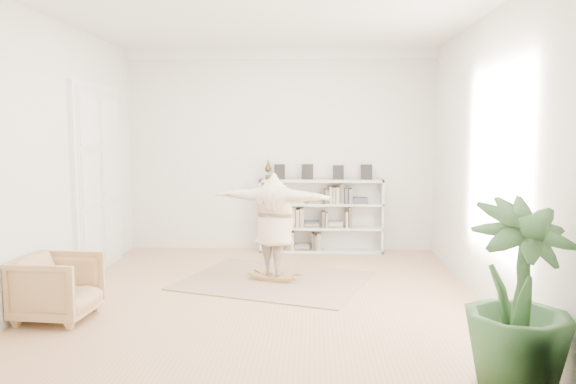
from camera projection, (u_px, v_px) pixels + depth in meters
The scene contains 9 objects.
floor at pixel (267, 296), 7.35m from camera, with size 6.00×6.00×0.00m, color tan.
room_shell at pixel (280, 54), 9.90m from camera, with size 6.00×6.00×6.00m.
doors at pixel (98, 180), 8.61m from camera, with size 0.09×1.78×2.92m.
bookshelf at pixel (321, 217), 10.05m from camera, with size 2.20×0.35×1.64m.
armchair at pixel (58, 287), 6.39m from camera, with size 0.80×0.82×0.75m, color tan.
rug at pixel (275, 280), 8.08m from camera, with size 2.50×2.00×0.02m, color tan.
rocker_board at pixel (275, 276), 8.08m from camera, with size 0.56×0.44×0.11m.
person at pixel (274, 222), 7.99m from camera, with size 1.81×0.49×1.48m, color beige.
houseplant at pixel (518, 295), 4.63m from camera, with size 0.89×0.89×1.58m, color #2F552A.
Camera 1 is at (0.60, -7.14, 2.12)m, focal length 35.00 mm.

